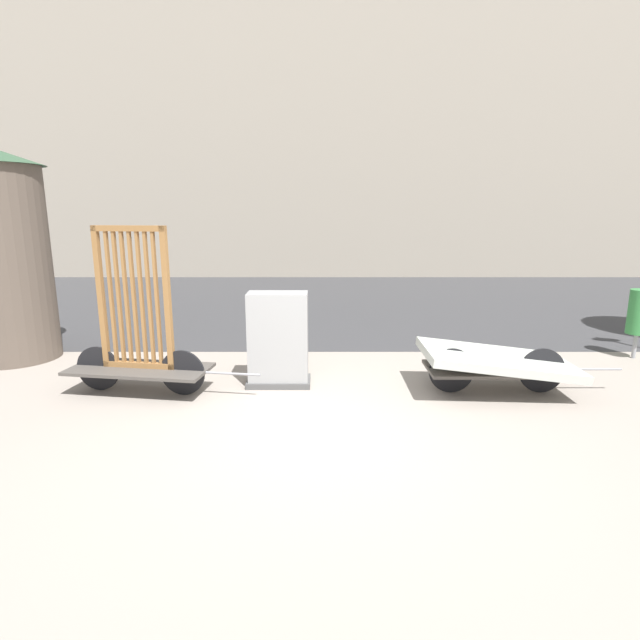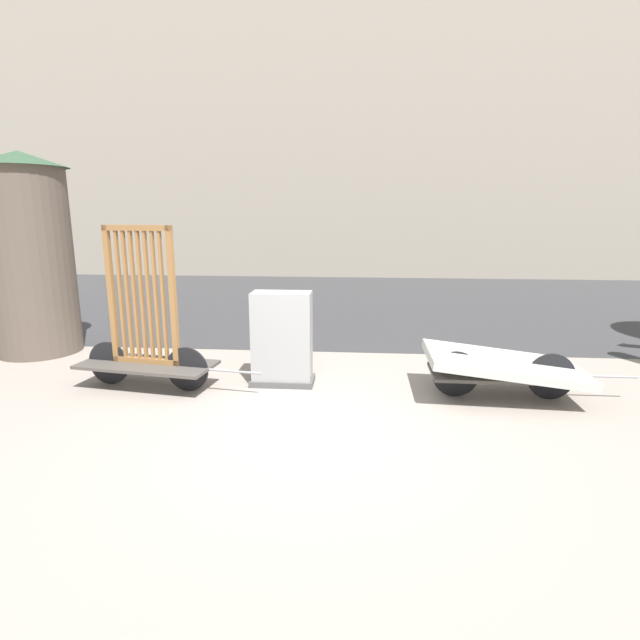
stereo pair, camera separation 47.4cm
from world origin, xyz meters
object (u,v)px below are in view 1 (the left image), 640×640
Objects in this scene: bike_cart_with_bedframe at (140,342)px; bike_cart_with_mattress at (500,362)px; utility_cabinet at (280,342)px; advertising_column at (7,255)px.

bike_cart_with_bedframe is 0.99× the size of bike_cart_with_mattress.
bike_cart_with_bedframe is 2.00× the size of utility_cabinet.
bike_cart_with_bedframe is 3.06m from advertising_column.
bike_cart_with_bedframe is 1.76m from utility_cabinet.
advertising_column is at bearing 168.16° from bike_cart_with_mattress.
bike_cart_with_mattress is (4.54, 0.00, -0.26)m from bike_cart_with_bedframe.
advertising_column is (-4.22, 1.22, 1.03)m from utility_cabinet.
advertising_column reaches higher than utility_cabinet.
bike_cart_with_bedframe is at bearing -170.49° from utility_cabinet.
advertising_column reaches higher than bike_cart_with_bedframe.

